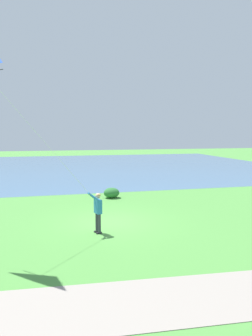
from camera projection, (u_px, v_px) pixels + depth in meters
The scene contains 5 objects.
ground_plane at pixel (111, 222), 14.91m from camera, with size 120.00×120.00×0.00m, color #4C8E3D.
lake_water at pixel (105, 166), 40.11m from camera, with size 36.00×44.00×0.01m, color #476B8E.
walkway_path at pixel (234, 294), 8.28m from camera, with size 2.40×32.00×0.02m, color gray.
person_kite_flyer at pixel (98, 209), 13.18m from camera, with size 0.51×0.63×1.83m.
lakeside_shrub at pixel (112, 193), 20.37m from camera, with size 0.92×1.04×0.67m, color #2D7033.
Camera 1 is at (14.28, -2.63, 4.32)m, focal length 33.03 mm.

